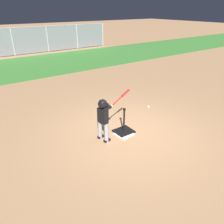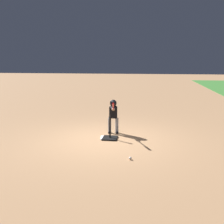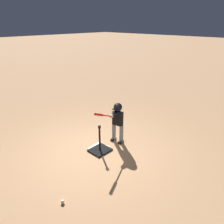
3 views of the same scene
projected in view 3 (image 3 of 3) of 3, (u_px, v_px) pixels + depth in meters
name	position (u px, v px, depth m)	size (l,w,h in m)	color
ground_plane	(93.00, 151.00, 5.77)	(90.00, 90.00, 0.00)	#AD7F56
home_plate	(99.00, 148.00, 5.89)	(0.44, 0.44, 0.02)	white
batting_tee	(100.00, 148.00, 5.76)	(0.51, 0.46, 0.73)	black
batter_child	(117.00, 118.00, 5.93)	(1.08, 0.37, 1.21)	gray
baseball	(63.00, 202.00, 4.11)	(0.07, 0.07, 0.07)	white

